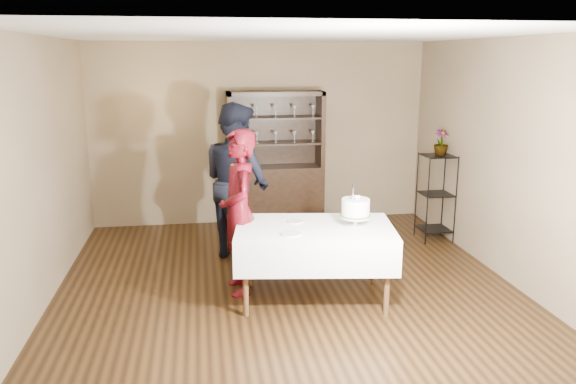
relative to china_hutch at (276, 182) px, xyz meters
The scene contains 14 objects.
floor 2.36m from the china_hutch, 95.08° to the right, with size 5.00×5.00×0.00m, color black.
ceiling 3.04m from the china_hutch, 95.08° to the right, with size 5.00×5.00×0.00m, color silver.
back_wall 0.76m from the china_hutch, 128.88° to the left, with size 5.00×0.02×2.70m, color brown.
wall_left 3.58m from the china_hutch, 140.17° to the right, with size 0.02×5.00×2.70m, color brown.
wall_right 3.29m from the china_hutch, 44.39° to the right, with size 0.02×5.00×2.70m, color brown.
china_hutch is the anchor object (origin of this frame).
plant_etagere 2.33m from the china_hutch, 26.83° to the right, with size 0.42×0.42×1.20m.
cake_table 2.76m from the china_hutch, 89.45° to the right, with size 1.72×1.20×0.80m.
woman 2.52m from the china_hutch, 106.51° to the right, with size 0.64×0.42×1.76m, color #3B050F.
man 1.49m from the china_hutch, 116.99° to the right, with size 0.95×0.74×1.95m, color black.
cake 2.85m from the china_hutch, 81.05° to the right, with size 0.36×0.36×0.44m.
plate_near 3.01m from the china_hutch, 94.93° to the right, with size 0.20×0.20×0.01m, color silver.
plate_far 2.59m from the china_hutch, 93.20° to the right, with size 0.17×0.17×0.01m, color silver.
potted_plant 2.46m from the china_hutch, 26.82° to the right, with size 0.20×0.20×0.35m, color #496C33.
Camera 1 is at (-0.90, -5.87, 2.48)m, focal length 35.00 mm.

